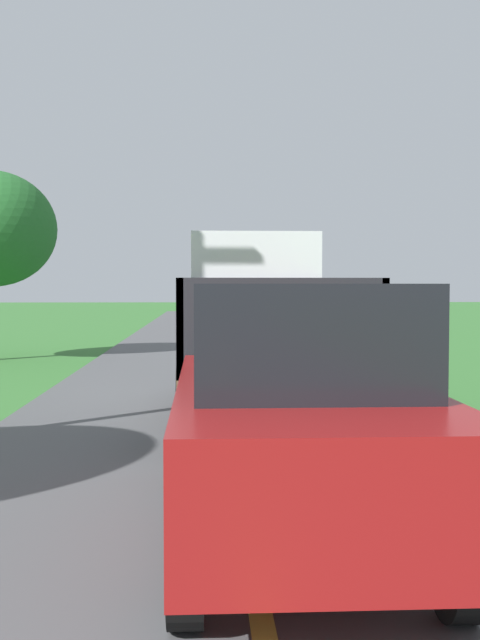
{
  "coord_description": "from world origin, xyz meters",
  "views": [
    {
      "loc": [
        -0.33,
        0.6,
        1.97
      ],
      "look_at": [
        0.33,
        13.61,
        1.4
      ],
      "focal_mm": 41.29,
      "sensor_mm": 36.0,
      "label": 1
    }
  ],
  "objects": [
    {
      "name": "following_car",
      "position": [
        0.34,
        5.86,
        1.07
      ],
      "size": [
        1.74,
        4.1,
        1.92
      ],
      "color": "maroon",
      "rests_on": "road_surface"
    },
    {
      "name": "banana_truck_near",
      "position": [
        0.53,
        12.25,
        1.47
      ],
      "size": [
        2.38,
        5.82,
        2.8
      ],
      "color": "#2D2D30",
      "rests_on": "road_surface"
    }
  ]
}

